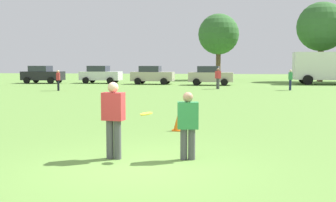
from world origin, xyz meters
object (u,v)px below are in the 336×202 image
(player_thrower, at_px, (113,116))
(box_truck, at_px, (336,67))
(bystander_far_jogger, at_px, (58,79))
(parked_car_center, at_px, (100,74))
(parked_car_near_right, at_px, (210,75))
(bystander_field_marshal, at_px, (290,79))
(bystander_sideline_watcher, at_px, (218,77))
(traffic_cone, at_px, (177,124))
(player_defender, at_px, (188,122))
(parked_car_mid_left, at_px, (42,74))
(parked_car_mid_right, at_px, (152,75))
(frisbee, at_px, (146,114))

(player_thrower, xyz_separation_m, box_truck, (13.76, 33.85, 0.78))
(box_truck, height_order, bystander_far_jogger, box_truck)
(player_thrower, xyz_separation_m, parked_car_center, (-9.96, 33.50, -0.05))
(parked_car_near_right, distance_m, bystander_field_marshal, 9.32)
(box_truck, relative_size, bystander_sideline_watcher, 5.06)
(traffic_cone, xyz_separation_m, parked_car_center, (-11.00, 29.49, 0.69))
(player_defender, relative_size, bystander_field_marshal, 0.94)
(parked_car_mid_left, relative_size, box_truck, 0.50)
(player_thrower, bearing_deg, bystander_field_marshal, 72.14)
(bystander_sideline_watcher, xyz_separation_m, bystander_far_jogger, (-12.16, -3.57, -0.07))
(parked_car_mid_right, height_order, bystander_field_marshal, parked_car_mid_right)
(traffic_cone, height_order, bystander_far_jogger, bystander_far_jogger)
(traffic_cone, distance_m, parked_car_mid_right, 28.78)
(frisbee, bearing_deg, box_truck, 68.98)
(parked_car_mid_left, distance_m, bystander_field_marshal, 25.21)
(parked_car_center, bearing_deg, bystander_field_marshal, -27.12)
(player_defender, distance_m, traffic_cone, 4.00)
(bystander_field_marshal, bearing_deg, box_truck, 58.04)
(parked_car_center, height_order, bystander_sideline_watcher, parked_car_center)
(frisbee, distance_m, traffic_cone, 4.14)
(traffic_cone, bearing_deg, parked_car_center, 110.45)
(player_thrower, relative_size, traffic_cone, 3.60)
(parked_car_mid_left, distance_m, bystander_sideline_watcher, 19.63)
(bystander_sideline_watcher, bearing_deg, parked_car_near_right, 97.11)
(player_thrower, xyz_separation_m, bystander_sideline_watcher, (2.26, 25.35, -0.01))
(parked_car_near_right, relative_size, bystander_far_jogger, 2.70)
(frisbee, relative_size, bystander_far_jogger, 0.17)
(traffic_cone, height_order, parked_car_mid_right, parked_car_mid_right)
(traffic_cone, relative_size, parked_car_mid_left, 0.11)
(box_truck, bearing_deg, traffic_cone, -113.11)
(bystander_field_marshal, bearing_deg, parked_car_near_right, 132.77)
(box_truck, bearing_deg, parked_car_near_right, -167.88)
(traffic_cone, bearing_deg, player_thrower, -104.43)
(traffic_cone, relative_size, parked_car_center, 0.11)
(player_defender, xyz_separation_m, bystander_field_marshal, (6.20, 24.26, 0.07))
(frisbee, height_order, traffic_cone, frisbee)
(player_thrower, distance_m, parked_car_near_right, 31.26)
(bystander_far_jogger, bearing_deg, traffic_cone, -58.37)
(parked_car_center, xyz_separation_m, bystander_field_marshal, (17.82, -9.12, -0.01))
(player_defender, relative_size, box_truck, 0.18)
(parked_car_center, distance_m, parked_car_mid_right, 5.80)
(parked_car_near_right, bearing_deg, box_truck, 12.12)
(player_defender, xyz_separation_m, bystander_sideline_watcher, (0.60, 25.23, 0.12))
(bystander_far_jogger, bearing_deg, box_truck, 27.03)
(player_thrower, distance_m, parked_car_center, 34.95)
(parked_car_near_right, height_order, box_truck, box_truck)
(parked_car_mid_left, xyz_separation_m, parked_car_mid_right, (11.65, -0.41, 0.00))
(frisbee, xyz_separation_m, bystander_sideline_watcher, (1.51, 25.37, -0.07))
(box_truck, relative_size, bystander_far_jogger, 5.44)
(frisbee, relative_size, traffic_cone, 0.57)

